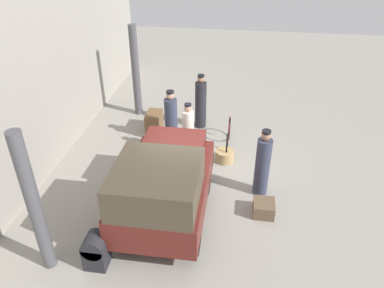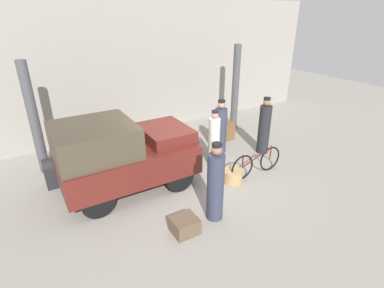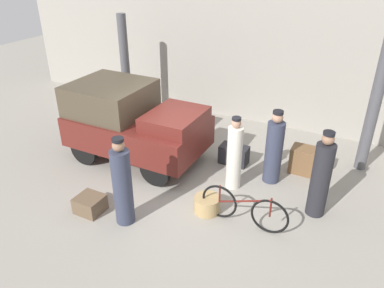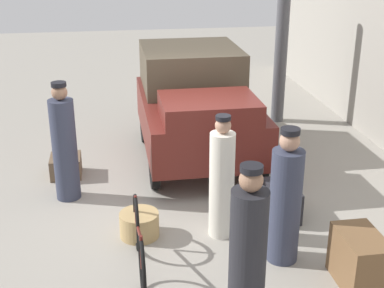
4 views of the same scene
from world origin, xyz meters
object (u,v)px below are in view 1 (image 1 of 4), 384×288
at_px(porter_standing_middle, 263,165).
at_px(suitcase_small_leather, 264,208).
at_px(wicker_basket, 225,156).
at_px(conductor_in_dark_uniform, 201,103).
at_px(porter_lifting_near_truck, 171,119).
at_px(porter_carrying_trunk, 188,133).
at_px(trunk_umber_medium, 154,122).
at_px(suitcase_black_upright, 153,153).
at_px(bicycle, 228,136).
at_px(trunk_barrel_dark, 96,250).
at_px(truck, 164,184).

height_order(porter_standing_middle, suitcase_small_leather, porter_standing_middle).
distance_m(wicker_basket, conductor_in_dark_uniform, 2.24).
bearing_deg(conductor_in_dark_uniform, suitcase_small_leather, -153.47).
height_order(porter_lifting_near_truck, suitcase_small_leather, porter_lifting_near_truck).
height_order(porter_carrying_trunk, trunk_umber_medium, porter_carrying_trunk).
relative_size(porter_standing_middle, suitcase_black_upright, 2.64).
relative_size(bicycle, conductor_in_dark_uniform, 0.95).
relative_size(porter_lifting_near_truck, conductor_in_dark_uniform, 0.95).
xyz_separation_m(bicycle, porter_carrying_trunk, (-0.65, 1.11, 0.40)).
relative_size(porter_lifting_near_truck, trunk_barrel_dark, 2.19).
xyz_separation_m(wicker_basket, suitcase_small_leather, (-2.07, -1.06, 0.00)).
relative_size(truck, suitcase_black_upright, 4.78).
distance_m(bicycle, trunk_barrel_dark, 5.34).
bearing_deg(porter_carrying_trunk, conductor_in_dark_uniform, -4.19).
bearing_deg(porter_standing_middle, porter_carrying_trunk, 55.65).
height_order(bicycle, conductor_in_dark_uniform, conductor_in_dark_uniform).
xyz_separation_m(wicker_basket, porter_lifting_near_truck, (0.80, 1.68, 0.61)).
relative_size(conductor_in_dark_uniform, porter_carrying_trunk, 1.08).
height_order(porter_carrying_trunk, suitcase_black_upright, porter_carrying_trunk).
bearing_deg(porter_standing_middle, truck, 120.97).
bearing_deg(wicker_basket, suitcase_black_upright, 96.43).
distance_m(bicycle, trunk_umber_medium, 2.50).
distance_m(bicycle, porter_standing_middle, 2.29).
bearing_deg(truck, porter_standing_middle, -59.03).
relative_size(porter_lifting_near_truck, suitcase_small_leather, 3.28).
bearing_deg(suitcase_small_leather, suitcase_black_upright, 59.00).
bearing_deg(truck, conductor_in_dark_uniform, -3.10).
xyz_separation_m(bicycle, porter_lifting_near_truck, (0.03, 1.73, 0.41)).
xyz_separation_m(suitcase_black_upright, suitcase_small_leather, (-1.84, -3.07, -0.06)).
bearing_deg(conductor_in_dark_uniform, trunk_umber_medium, 109.13).
bearing_deg(wicker_basket, conductor_in_dark_uniform, 25.85).
bearing_deg(porter_carrying_trunk, suitcase_black_upright, 110.51).
relative_size(porter_carrying_trunk, suitcase_black_upright, 2.44).
height_order(bicycle, trunk_barrel_dark, trunk_barrel_dark).
distance_m(truck, bicycle, 3.61).
xyz_separation_m(porter_standing_middle, porter_carrying_trunk, (1.40, 2.04, -0.06)).
distance_m(wicker_basket, trunk_barrel_dark, 4.63).
xyz_separation_m(porter_lifting_near_truck, trunk_umber_medium, (0.62, 0.69, -0.46)).
distance_m(porter_lifting_near_truck, porter_standing_middle, 3.37).
xyz_separation_m(bicycle, suitcase_black_upright, (-1.00, 2.05, -0.14)).
xyz_separation_m(suitcase_black_upright, trunk_umber_medium, (1.65, 0.36, 0.08)).
xyz_separation_m(conductor_in_dark_uniform, suitcase_black_upright, (-2.15, 1.07, -0.60)).
bearing_deg(porter_standing_middle, conductor_in_dark_uniform, 30.91).
bearing_deg(bicycle, trunk_umber_medium, 74.93).
relative_size(porter_lifting_near_truck, porter_standing_middle, 0.95).
xyz_separation_m(conductor_in_dark_uniform, trunk_barrel_dark, (-5.97, 1.31, -0.43)).
distance_m(bicycle, suitcase_small_leather, 3.02).
xyz_separation_m(porter_carrying_trunk, trunk_umber_medium, (1.30, 1.30, -0.45)).
bearing_deg(porter_lifting_near_truck, porter_carrying_trunk, -137.59).
height_order(truck, wicker_basket, truck).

